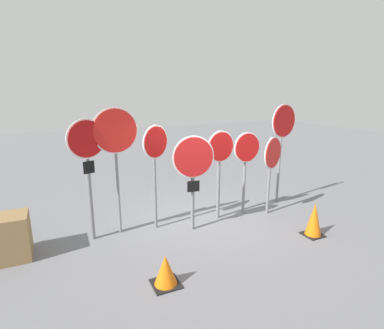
{
  "coord_description": "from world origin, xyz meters",
  "views": [
    {
      "loc": [
        -3.01,
        -5.94,
        3.05
      ],
      "look_at": [
        -0.27,
        0.0,
        1.46
      ],
      "focal_mm": 28.0,
      "sensor_mm": 36.0,
      "label": 1
    }
  ],
  "objects_px": {
    "stop_sign_7": "(283,130)",
    "traffic_cone_1": "(166,270)",
    "stop_sign_3": "(193,166)",
    "storage_crate": "(3,239)",
    "stop_sign_6": "(272,159)",
    "stop_sign_0": "(88,158)",
    "stop_sign_4": "(220,158)",
    "stop_sign_1": "(116,139)",
    "stop_sign_2": "(155,154)",
    "stop_sign_5": "(246,156)",
    "traffic_cone_0": "(314,220)"
  },
  "relations": [
    {
      "from": "stop_sign_7",
      "to": "traffic_cone_1",
      "type": "relative_size",
      "value": 5.29
    },
    {
      "from": "stop_sign_5",
      "to": "stop_sign_4",
      "type": "bearing_deg",
      "value": 176.16
    },
    {
      "from": "stop_sign_0",
      "to": "stop_sign_3",
      "type": "xyz_separation_m",
      "value": [
        2.1,
        -0.47,
        -0.28
      ]
    },
    {
      "from": "stop_sign_0",
      "to": "stop_sign_3",
      "type": "height_order",
      "value": "stop_sign_0"
    },
    {
      "from": "stop_sign_6",
      "to": "traffic_cone_1",
      "type": "height_order",
      "value": "stop_sign_6"
    },
    {
      "from": "traffic_cone_0",
      "to": "traffic_cone_1",
      "type": "relative_size",
      "value": 1.43
    },
    {
      "from": "storage_crate",
      "to": "stop_sign_5",
      "type": "bearing_deg",
      "value": -0.42
    },
    {
      "from": "stop_sign_1",
      "to": "stop_sign_6",
      "type": "relative_size",
      "value": 1.37
    },
    {
      "from": "stop_sign_4",
      "to": "traffic_cone_0",
      "type": "distance_m",
      "value": 2.47
    },
    {
      "from": "stop_sign_3",
      "to": "traffic_cone_0",
      "type": "distance_m",
      "value": 2.86
    },
    {
      "from": "stop_sign_3",
      "to": "traffic_cone_0",
      "type": "bearing_deg",
      "value": -21.02
    },
    {
      "from": "stop_sign_5",
      "to": "stop_sign_7",
      "type": "relative_size",
      "value": 0.77
    },
    {
      "from": "stop_sign_0",
      "to": "stop_sign_4",
      "type": "bearing_deg",
      "value": -18.91
    },
    {
      "from": "stop_sign_6",
      "to": "stop_sign_4",
      "type": "bearing_deg",
      "value": 144.28
    },
    {
      "from": "stop_sign_3",
      "to": "stop_sign_7",
      "type": "bearing_deg",
      "value": 20.28
    },
    {
      "from": "stop_sign_1",
      "to": "storage_crate",
      "type": "distance_m",
      "value": 2.76
    },
    {
      "from": "stop_sign_3",
      "to": "traffic_cone_1",
      "type": "distance_m",
      "value": 2.38
    },
    {
      "from": "stop_sign_1",
      "to": "stop_sign_7",
      "type": "xyz_separation_m",
      "value": [
        4.43,
        0.04,
        -0.05
      ]
    },
    {
      "from": "traffic_cone_0",
      "to": "traffic_cone_1",
      "type": "distance_m",
      "value": 3.52
    },
    {
      "from": "stop_sign_0",
      "to": "stop_sign_1",
      "type": "xyz_separation_m",
      "value": [
        0.58,
        0.05,
        0.34
      ]
    },
    {
      "from": "stop_sign_5",
      "to": "traffic_cone_1",
      "type": "xyz_separation_m",
      "value": [
        -2.83,
        -1.91,
        -1.26
      ]
    },
    {
      "from": "stop_sign_2",
      "to": "stop_sign_3",
      "type": "relative_size",
      "value": 1.1
    },
    {
      "from": "stop_sign_0",
      "to": "stop_sign_3",
      "type": "distance_m",
      "value": 2.17
    },
    {
      "from": "stop_sign_1",
      "to": "stop_sign_2",
      "type": "relative_size",
      "value": 1.16
    },
    {
      "from": "stop_sign_0",
      "to": "stop_sign_7",
      "type": "xyz_separation_m",
      "value": [
        5.01,
        0.09,
        0.29
      ]
    },
    {
      "from": "stop_sign_3",
      "to": "traffic_cone_0",
      "type": "height_order",
      "value": "stop_sign_3"
    },
    {
      "from": "storage_crate",
      "to": "stop_sign_7",
      "type": "bearing_deg",
      "value": 1.92
    },
    {
      "from": "stop_sign_4",
      "to": "traffic_cone_0",
      "type": "bearing_deg",
      "value": -55.91
    },
    {
      "from": "stop_sign_1",
      "to": "stop_sign_0",
      "type": "bearing_deg",
      "value": -179.77
    },
    {
      "from": "stop_sign_6",
      "to": "stop_sign_7",
      "type": "distance_m",
      "value": 1.1
    },
    {
      "from": "stop_sign_0",
      "to": "stop_sign_1",
      "type": "bearing_deg",
      "value": -11.04
    },
    {
      "from": "stop_sign_3",
      "to": "stop_sign_2",
      "type": "bearing_deg",
      "value": 157.37
    },
    {
      "from": "stop_sign_3",
      "to": "traffic_cone_0",
      "type": "xyz_separation_m",
      "value": [
        2.27,
        -1.33,
        -1.12
      ]
    },
    {
      "from": "stop_sign_6",
      "to": "storage_crate",
      "type": "bearing_deg",
      "value": 153.84
    },
    {
      "from": "stop_sign_0",
      "to": "stop_sign_5",
      "type": "xyz_separation_m",
      "value": [
        3.68,
        -0.17,
        -0.25
      ]
    },
    {
      "from": "traffic_cone_1",
      "to": "storage_crate",
      "type": "distance_m",
      "value": 3.14
    },
    {
      "from": "stop_sign_2",
      "to": "traffic_cone_1",
      "type": "bearing_deg",
      "value": -132.17
    },
    {
      "from": "stop_sign_7",
      "to": "traffic_cone_0",
      "type": "bearing_deg",
      "value": -118.48
    },
    {
      "from": "stop_sign_2",
      "to": "traffic_cone_0",
      "type": "distance_m",
      "value": 3.72
    },
    {
      "from": "stop_sign_0",
      "to": "stop_sign_6",
      "type": "bearing_deg",
      "value": -21.94
    },
    {
      "from": "stop_sign_1",
      "to": "stop_sign_7",
      "type": "height_order",
      "value": "stop_sign_1"
    },
    {
      "from": "stop_sign_1",
      "to": "stop_sign_2",
      "type": "height_order",
      "value": "stop_sign_1"
    },
    {
      "from": "stop_sign_2",
      "to": "storage_crate",
      "type": "bearing_deg",
      "value": 154.48
    },
    {
      "from": "traffic_cone_0",
      "to": "stop_sign_2",
      "type": "bearing_deg",
      "value": 149.25
    },
    {
      "from": "stop_sign_1",
      "to": "stop_sign_4",
      "type": "relative_size",
      "value": 1.27
    },
    {
      "from": "traffic_cone_0",
      "to": "storage_crate",
      "type": "height_order",
      "value": "storage_crate"
    },
    {
      "from": "stop_sign_2",
      "to": "stop_sign_3",
      "type": "distance_m",
      "value": 0.87
    },
    {
      "from": "stop_sign_0",
      "to": "stop_sign_1",
      "type": "distance_m",
      "value": 0.68
    },
    {
      "from": "stop_sign_0",
      "to": "traffic_cone_0",
      "type": "height_order",
      "value": "stop_sign_0"
    },
    {
      "from": "stop_sign_6",
      "to": "traffic_cone_1",
      "type": "relative_size",
      "value": 3.88
    }
  ]
}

